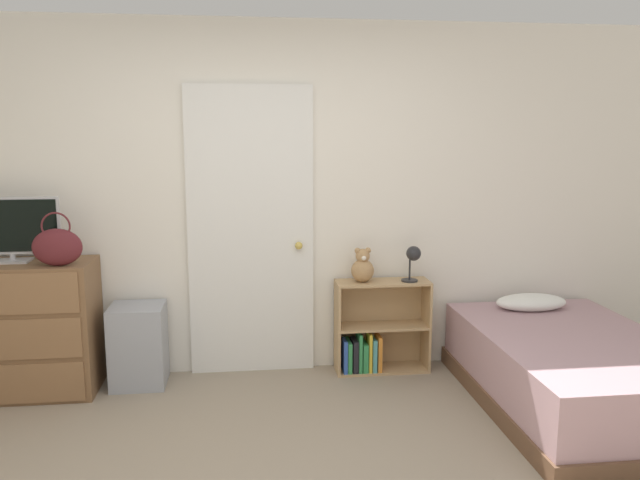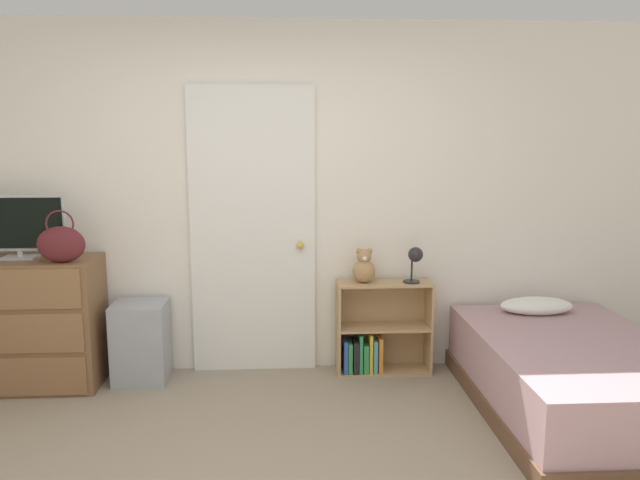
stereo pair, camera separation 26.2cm
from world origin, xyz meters
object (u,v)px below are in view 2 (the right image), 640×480
object	(u,v)px
tv	(18,225)
desk_lamp	(415,258)
teddy_bear	(364,268)
handbag	(61,244)
dresser	(31,323)
bed	(574,377)
storage_bin	(141,342)
bookshelf	(376,336)

from	to	relation	value
tv	desk_lamp	distance (m)	2.77
teddy_bear	handbag	bearing A→B (deg)	-173.08
dresser	bed	size ratio (longest dim) A/B	0.52
storage_bin	bookshelf	xyz separation A→B (m)	(1.70, 0.06, -0.01)
tv	teddy_bear	xyz separation A→B (m)	(2.39, 0.08, -0.34)
bookshelf	teddy_bear	size ratio (longest dim) A/B	2.73
storage_bin	desk_lamp	bearing A→B (deg)	0.50
teddy_bear	bed	xyz separation A→B (m)	(1.24, -0.77, -0.55)
handbag	desk_lamp	xyz separation A→B (m)	(2.41, 0.21, -0.17)
dresser	bookshelf	xyz separation A→B (m)	(2.44, 0.12, -0.18)
desk_lamp	bed	size ratio (longest dim) A/B	0.15
dresser	storage_bin	distance (m)	0.75
tv	desk_lamp	size ratio (longest dim) A/B	2.42
storage_bin	teddy_bear	xyz separation A→B (m)	(1.61, 0.05, 0.51)
handbag	teddy_bear	size ratio (longest dim) A/B	1.39
tv	bed	xyz separation A→B (m)	(3.63, -0.68, -0.90)
tv	handbag	size ratio (longest dim) A/B	1.82
dresser	teddy_bear	world-z (taller)	teddy_bear
handbag	bed	size ratio (longest dim) A/B	0.20
dresser	bed	world-z (taller)	dresser
dresser	tv	distance (m)	0.69
tv	bookshelf	distance (m)	2.63
dresser	handbag	size ratio (longest dim) A/B	2.65
tv	storage_bin	bearing A→B (deg)	2.17
desk_lamp	handbag	bearing A→B (deg)	-175.01
dresser	handbag	bearing A→B (deg)	-24.70
bookshelf	bed	size ratio (longest dim) A/B	0.38
desk_lamp	bed	distance (m)	1.30
teddy_bear	desk_lamp	world-z (taller)	desk_lamp
handbag	bookshelf	distance (m)	2.29
tv	teddy_bear	distance (m)	2.41
dresser	desk_lamp	bearing A→B (deg)	1.65
dresser	storage_bin	xyz separation A→B (m)	(0.73, 0.06, -0.17)
handbag	bed	xyz separation A→B (m)	(3.29, -0.52, -0.80)
storage_bin	bed	bearing A→B (deg)	-14.07
tv	teddy_bear	size ratio (longest dim) A/B	2.53
handbag	bookshelf	size ratio (longest dim) A/B	0.51
desk_lamp	dresser	bearing A→B (deg)	-178.35
dresser	tv	size ratio (longest dim) A/B	1.46
tv	bed	distance (m)	3.80
storage_bin	desk_lamp	distance (m)	2.06
dresser	bookshelf	world-z (taller)	dresser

